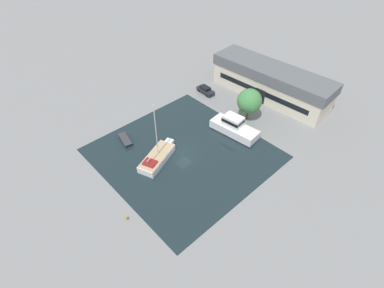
{
  "coord_description": "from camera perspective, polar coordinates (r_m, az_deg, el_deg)",
  "views": [
    {
      "loc": [
        30.4,
        -26.18,
        37.97
      ],
      "look_at": [
        0.0,
        2.1,
        1.0
      ],
      "focal_mm": 28.0,
      "sensor_mm": 36.0,
      "label": 1
    }
  ],
  "objects": [
    {
      "name": "ground_plane",
      "position": [
        55.24,
        -1.6,
        -1.76
      ],
      "size": [
        440.0,
        440.0,
        0.0
      ],
      "primitive_type": "plane",
      "color": "gray"
    },
    {
      "name": "water_canal",
      "position": [
        55.24,
        -1.6,
        -1.76
      ],
      "size": [
        28.83,
        28.04,
        0.01
      ],
      "primitive_type": "cube",
      "color": "#19282D",
      "rests_on": "ground"
    },
    {
      "name": "warehouse_building",
      "position": [
        70.99,
        14.77,
        11.33
      ],
      "size": [
        28.22,
        9.3,
        7.17
      ],
      "rotation": [
        0.0,
        0.0,
        0.06
      ],
      "color": "beige",
      "rests_on": "ground"
    },
    {
      "name": "quay_tree_near_building",
      "position": [
        62.0,
        10.88,
        8.04
      ],
      "size": [
        5.03,
        5.03,
        6.88
      ],
      "color": "brown",
      "rests_on": "ground"
    },
    {
      "name": "parked_car",
      "position": [
        71.23,
        2.58,
        10.22
      ],
      "size": [
        4.64,
        1.99,
        1.68
      ],
      "rotation": [
        0.0,
        0.0,
        4.66
      ],
      "color": "#1E2328",
      "rests_on": "ground"
    },
    {
      "name": "sailboat_moored",
      "position": [
        53.74,
        -6.61,
        -2.5
      ],
      "size": [
        5.84,
        9.4,
        11.66
      ],
      "rotation": [
        0.0,
        0.0,
        0.37
      ],
      "color": "white",
      "rests_on": "water_canal"
    },
    {
      "name": "motor_cruiser",
      "position": [
        59.32,
        7.99,
        3.14
      ],
      "size": [
        10.09,
        4.71,
        3.83
      ],
      "rotation": [
        0.0,
        0.0,
        1.68
      ],
      "color": "white",
      "rests_on": "water_canal"
    },
    {
      "name": "small_dinghy",
      "position": [
        58.87,
        -12.59,
        0.77
      ],
      "size": [
        4.38,
        2.37,
        0.69
      ],
      "rotation": [
        0.0,
        0.0,
        4.49
      ],
      "color": "#19234C",
      "rests_on": "water_canal"
    },
    {
      "name": "mooring_bollard",
      "position": [
        46.54,
        -12.3,
        -13.6
      ],
      "size": [
        0.3,
        0.3,
        0.76
      ],
      "color": "olive",
      "rests_on": "ground"
    }
  ]
}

